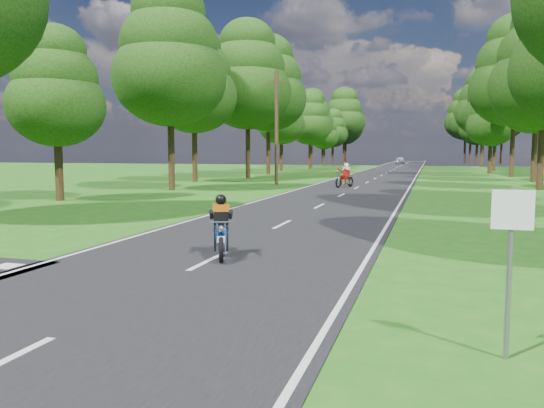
% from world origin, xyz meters
% --- Properties ---
extents(ground, '(160.00, 160.00, 0.00)m').
position_xyz_m(ground, '(0.00, 0.00, 0.00)').
color(ground, '#185B14').
rests_on(ground, ground).
extents(main_road, '(7.00, 140.00, 0.02)m').
position_xyz_m(main_road, '(0.00, 50.00, 0.01)').
color(main_road, black).
rests_on(main_road, ground).
extents(road_markings, '(7.40, 140.00, 0.01)m').
position_xyz_m(road_markings, '(-0.14, 48.13, 0.02)').
color(road_markings, silver).
rests_on(road_markings, main_road).
extents(treeline, '(40.00, 115.35, 14.78)m').
position_xyz_m(treeline, '(1.43, 60.06, 8.25)').
color(treeline, black).
rests_on(treeline, ground).
extents(telegraph_pole, '(1.20, 0.26, 8.00)m').
position_xyz_m(telegraph_pole, '(-6.00, 28.00, 4.07)').
color(telegraph_pole, '#382616').
rests_on(telegraph_pole, ground).
extents(road_sign, '(0.45, 0.07, 2.00)m').
position_xyz_m(road_sign, '(5.50, -2.01, 1.34)').
color(road_sign, slate).
rests_on(road_sign, ground).
extents(rider_near_blue, '(1.16, 1.78, 1.41)m').
position_xyz_m(rider_near_blue, '(0.08, 2.55, 0.72)').
color(rider_near_blue, '#0E389B').
rests_on(rider_near_blue, main_road).
extents(rider_far_red, '(1.27, 2.01, 1.59)m').
position_xyz_m(rider_far_red, '(-0.83, 26.28, 0.82)').
color(rider_far_red, '#990B0F').
rests_on(rider_far_red, main_road).
extents(distant_car, '(1.85, 4.02, 1.34)m').
position_xyz_m(distant_car, '(-0.77, 90.73, 0.69)').
color(distant_car, silver).
rests_on(distant_car, main_road).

